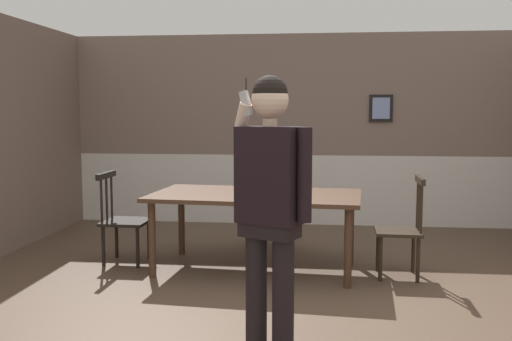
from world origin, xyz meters
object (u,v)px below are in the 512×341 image
at_px(dining_table, 256,201).
at_px(chair_by_doorway, 123,219).
at_px(chair_at_table_head, 402,229).
at_px(person_figure, 271,194).
at_px(chair_near_window, 271,207).

relative_size(dining_table, chair_by_doorway, 2.24).
xyz_separation_m(chair_by_doorway, chair_at_table_head, (2.80, -0.22, 0.01)).
xyz_separation_m(dining_table, chair_by_doorway, (-1.40, 0.11, -0.23)).
height_order(chair_by_doorway, chair_at_table_head, chair_at_table_head).
bearing_deg(person_figure, dining_table, -55.73).
height_order(dining_table, person_figure, person_figure).
relative_size(chair_by_doorway, person_figure, 0.52).
bearing_deg(chair_at_table_head, dining_table, 87.30).
xyz_separation_m(chair_at_table_head, person_figure, (-1.09, -1.86, 0.58)).
xyz_separation_m(chair_near_window, chair_by_doorway, (-1.47, -0.82, -0.02)).
bearing_deg(person_figure, chair_near_window, -59.98).
distance_m(dining_table, chair_by_doorway, 1.42).
bearing_deg(chair_near_window, chair_at_table_head, 144.26).
bearing_deg(chair_at_table_head, person_figure, 151.52).
height_order(chair_near_window, chair_by_doorway, chair_near_window).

